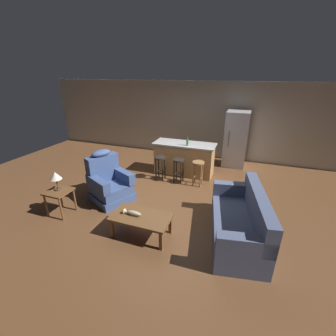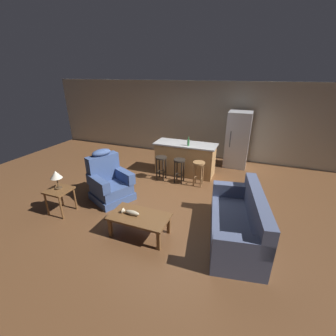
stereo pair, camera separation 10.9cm
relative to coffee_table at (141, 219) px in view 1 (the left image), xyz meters
The scene contains 14 objects.
ground_plane 1.70m from the coffee_table, 91.98° to the left, with size 12.00×12.00×0.00m.
back_wall 4.87m from the coffee_table, 90.69° to the left, with size 12.00×0.05×2.60m.
coffee_table is the anchor object (origin of this frame).
fish_figurine 0.19m from the coffee_table, behind, with size 0.34×0.10×0.10m.
couch 1.82m from the coffee_table, 17.72° to the left, with size 1.17×2.02×0.94m.
recliner_near_lamp 1.62m from the coffee_table, 144.26° to the left, with size 1.12×1.12×1.20m.
end_table 1.95m from the coffee_table, behind, with size 0.48×0.48×0.56m.
table_lamp 2.04m from the coffee_table, behind, with size 0.24×0.24×0.41m.
kitchen_island 3.01m from the coffee_table, 91.09° to the left, with size 1.80×0.70×0.95m.
bar_stool_left 2.45m from the coffee_table, 103.42° to the left, with size 0.32×0.32×0.68m.
bar_stool_middle 2.38m from the coffee_table, 90.64° to the left, with size 0.32×0.32×0.68m.
bar_stool_right 2.44m from the coffee_table, 77.79° to the left, with size 0.32×0.32×0.68m.
refrigerator 4.43m from the coffee_table, 72.89° to the left, with size 0.70×0.69×1.76m.
bottle_tall_green 2.92m from the coffee_table, 88.49° to the left, with size 0.06×0.06×0.25m.
Camera 1 is at (1.71, -4.72, 2.84)m, focal length 24.00 mm.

